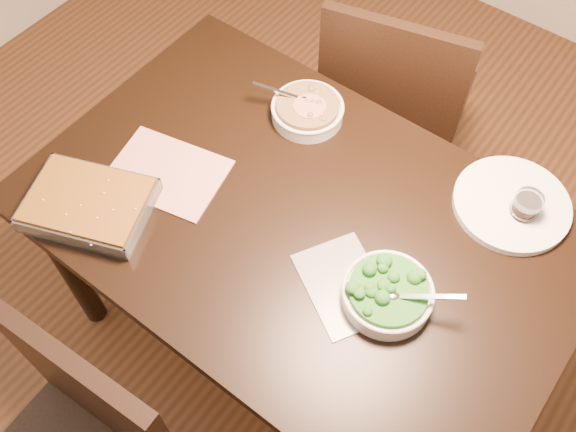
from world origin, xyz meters
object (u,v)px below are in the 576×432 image
object	(u,v)px
wine_tumbler	(526,207)
chair_far	(393,103)
dinner_plate	(512,204)
baking_dish	(89,204)
table	(300,238)
stew_bowl	(308,110)
broccoli_bowl	(388,293)

from	to	relation	value
wine_tumbler	chair_far	distance (m)	0.69
dinner_plate	baking_dish	bearing A→B (deg)	-142.17
table	stew_bowl	bearing A→B (deg)	123.23
chair_far	table	bearing A→B (deg)	84.73
stew_bowl	baking_dish	xyz separation A→B (m)	(-0.25, -0.59, -0.00)
broccoli_bowl	chair_far	world-z (taller)	chair_far
stew_bowl	chair_far	world-z (taller)	chair_far
table	baking_dish	xyz separation A→B (m)	(-0.44, -0.30, 0.12)
table	broccoli_bowl	bearing A→B (deg)	-11.34
table	broccoli_bowl	xyz separation A→B (m)	(0.30, -0.06, 0.13)
stew_bowl	dinner_plate	xyz separation A→B (m)	(0.60, 0.07, -0.02)
baking_dish	dinner_plate	distance (m)	1.08
dinner_plate	broccoli_bowl	bearing A→B (deg)	-105.31
baking_dish	table	bearing A→B (deg)	13.09
stew_bowl	dinner_plate	world-z (taller)	stew_bowl
table	stew_bowl	xyz separation A→B (m)	(-0.19, 0.29, 0.12)
chair_far	dinner_plate	bearing A→B (deg)	134.34
stew_bowl	broccoli_bowl	xyz separation A→B (m)	(0.48, -0.35, 0.00)
baking_dish	wine_tumbler	bearing A→B (deg)	14.82
wine_tumbler	dinner_plate	bearing A→B (deg)	158.82
broccoli_bowl	dinner_plate	bearing A→B (deg)	74.69
baking_dish	wine_tumbler	xyz separation A→B (m)	(0.89, 0.65, 0.02)
dinner_plate	chair_far	bearing A→B (deg)	148.72
baking_dish	dinner_plate	xyz separation A→B (m)	(0.85, 0.66, -0.02)
wine_tumbler	chair_far	world-z (taller)	chair_far
stew_bowl	broccoli_bowl	world-z (taller)	broccoli_bowl
table	chair_far	size ratio (longest dim) A/B	1.47
broccoli_bowl	wine_tumbler	size ratio (longest dim) A/B	2.87
table	dinner_plate	size ratio (longest dim) A/B	4.68
wine_tumbler	dinner_plate	size ratio (longest dim) A/B	0.27
broccoli_bowl	baking_dish	world-z (taller)	broccoli_bowl
stew_bowl	wine_tumbler	world-z (taller)	wine_tumbler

